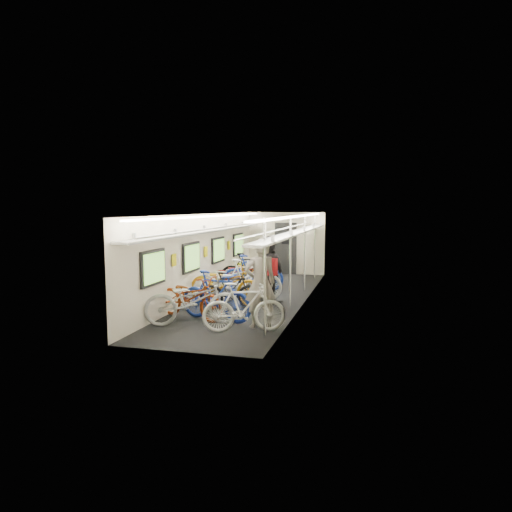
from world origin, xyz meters
The scene contains 16 objects.
train_car_shell centered at (-0.36, 0.71, 1.66)m, with size 10.00×10.00×10.00m.
bicycle_0 centered at (-0.53, -3.18, 0.56)m, with size 0.74×2.11×1.11m, color #A5A6AA.
bicycle_1 centered at (-0.18, -2.68, 0.57)m, with size 0.54×1.91×1.15m, color #19319B.
bicycle_2 centered at (-0.80, -2.66, 0.51)m, with size 0.68×1.95×1.03m, color maroon.
bicycle_3 centered at (-0.24, -1.38, 0.47)m, with size 0.44×1.57×0.95m, color black.
bicycle_4 centered at (-0.48, -1.03, 0.57)m, with size 0.76×2.17×1.14m, color #C58412.
bicycle_5 centered at (-0.07, -0.36, 0.58)m, with size 0.55×1.95×1.17m, color white.
bicycle_6 centered at (-0.68, -0.11, 0.53)m, with size 0.71×2.03×1.07m, color silver.
bicycle_7 centered at (-0.27, 1.01, 0.57)m, with size 0.54×1.91×1.15m, color #1A35A0.
bicycle_8 centered at (-0.69, 1.09, 0.49)m, with size 0.65×1.87×0.98m, color maroon.
bicycle_9 centered at (-0.57, 1.66, 0.57)m, with size 0.53×1.88×1.13m, color black.
bicycle_10 centered at (-0.68, 2.68, 0.49)m, with size 0.65×1.87×0.98m, color yellow.
bicycle_11 centered at (0.73, -3.44, 0.52)m, with size 0.49×1.74×1.05m, color white.
passenger_near centered at (0.95, -2.98, 0.96)m, with size 0.70×0.46×1.93m, color gray.
passenger_mid centered at (0.57, -0.37, 0.91)m, with size 0.89×0.69×1.82m, color black.
backpack centered at (1.11, -2.61, 1.28)m, with size 0.26×0.14×0.38m, color red.
Camera 1 is at (3.29, -12.39, 2.60)m, focal length 32.00 mm.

